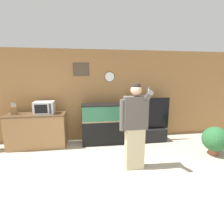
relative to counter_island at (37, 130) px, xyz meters
name	(u,v)px	position (x,y,z in m)	size (l,w,h in m)	color
ground_plane	(92,202)	(1.34, -2.35, -0.46)	(18.00, 18.00, 0.00)	#B2A893
wall_back_paneled	(87,96)	(1.34, 0.42, 0.85)	(10.00, 0.08, 2.60)	olive
counter_island	(37,130)	(0.00, 0.00, 0.00)	(1.50, 0.60, 0.91)	olive
microwave	(44,108)	(0.22, 0.02, 0.61)	(0.50, 0.39, 0.32)	silver
knife_block	(14,110)	(-0.53, 0.04, 0.56)	(0.14, 0.09, 0.31)	brown
aquarium_on_stand	(103,124)	(1.76, -0.01, 0.11)	(1.17, 0.47, 1.12)	black
tv_on_stand	(149,129)	(3.10, -0.05, -0.09)	(1.16, 0.40, 1.27)	black
person_standing	(135,125)	(2.24, -1.47, 0.46)	(0.56, 0.42, 1.77)	#BCAD89
potted_plant	(215,139)	(4.33, -1.17, -0.06)	(0.59, 0.59, 0.70)	brown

